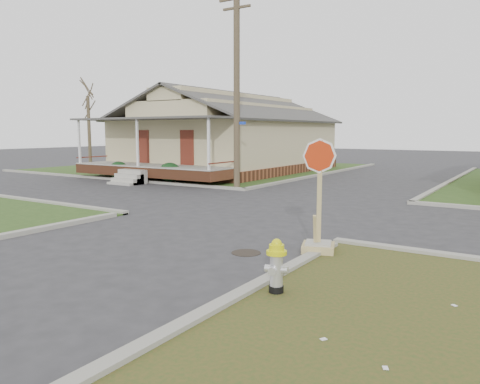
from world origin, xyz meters
The scene contains 11 objects.
ground centered at (0.00, 0.00, 0.00)m, with size 120.00×120.00×0.00m, color #2D2D30.
verge_far_left centered at (-13.00, 18.00, 0.03)m, with size 19.00×19.00×0.05m, color #2B4619.
curbs centered at (0.00, 5.00, 0.00)m, with size 80.00×40.00×0.12m, color gray, non-canonical shape.
manhole centered at (2.20, -0.50, 0.01)m, with size 0.64×0.64×0.01m, color black.
corner_house centered at (-10.00, 16.68, 2.28)m, with size 10.10×15.50×5.30m.
utility_pole centered at (-4.20, 8.90, 4.66)m, with size 1.80×0.28×9.00m.
tree_far_left centered at (-18.00, 12.00, 2.50)m, with size 0.22×0.22×4.90m, color #433626.
fire_hydrant centered at (4.01, -2.47, 0.54)m, with size 0.33×0.33×0.88m.
stop_sign centered at (3.54, 0.30, 0.58)m, with size 0.69×0.68×2.44m.
hedge_left centered at (-11.86, 8.84, 0.55)m, with size 1.30×1.07×1.00m, color #143816.
hedge_right centered at (-8.44, 9.13, 0.57)m, with size 1.35×1.11×1.03m, color #143816.
Camera 1 is at (7.47, -8.92, 2.64)m, focal length 35.00 mm.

